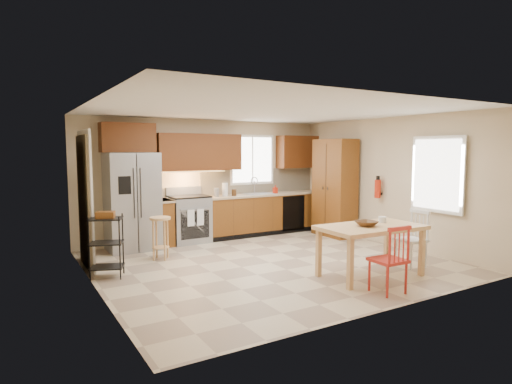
{
  "coord_description": "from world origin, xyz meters",
  "views": [
    {
      "loc": [
        -3.76,
        -5.87,
        1.87
      ],
      "look_at": [
        -0.03,
        0.4,
        1.15
      ],
      "focal_mm": 30.0,
      "sensor_mm": 36.0,
      "label": 1
    }
  ],
  "objects": [
    {
      "name": "floor",
      "position": [
        0.0,
        0.0,
        0.0
      ],
      "size": [
        5.5,
        5.5,
        0.0
      ],
      "primitive_type": "plane",
      "color": "tan",
      "rests_on": "ground"
    },
    {
      "name": "ceiling",
      "position": [
        0.0,
        0.0,
        2.5
      ],
      "size": [
        5.5,
        5.0,
        0.02
      ],
      "primitive_type": "cube",
      "color": "silver",
      "rests_on": "ground"
    },
    {
      "name": "wall_back",
      "position": [
        0.0,
        2.5,
        1.25
      ],
      "size": [
        5.5,
        0.02,
        2.5
      ],
      "primitive_type": "cube",
      "color": "#CCB793",
      "rests_on": "ground"
    },
    {
      "name": "wall_front",
      "position": [
        0.0,
        -2.5,
        1.25
      ],
      "size": [
        5.5,
        0.02,
        2.5
      ],
      "primitive_type": "cube",
      "color": "#CCB793",
      "rests_on": "ground"
    },
    {
      "name": "wall_left",
      "position": [
        -2.75,
        0.0,
        1.25
      ],
      "size": [
        0.02,
        5.0,
        2.5
      ],
      "primitive_type": "cube",
      "color": "#CCB793",
      "rests_on": "ground"
    },
    {
      "name": "wall_right",
      "position": [
        2.75,
        0.0,
        1.25
      ],
      "size": [
        0.02,
        5.0,
        2.5
      ],
      "primitive_type": "cube",
      "color": "#CCB793",
      "rests_on": "ground"
    },
    {
      "name": "refrigerator",
      "position": [
        -1.7,
        2.12,
        0.91
      ],
      "size": [
        0.92,
        0.75,
        1.82
      ],
      "primitive_type": "cube",
      "color": "gray",
      "rests_on": "floor"
    },
    {
      "name": "range_stove",
      "position": [
        -0.55,
        2.19,
        0.46
      ],
      "size": [
        0.76,
        0.63,
        0.92
      ],
      "primitive_type": "cube",
      "color": "gray",
      "rests_on": "floor"
    },
    {
      "name": "base_cabinet_narrow",
      "position": [
        -1.1,
        2.2,
        0.45
      ],
      "size": [
        0.3,
        0.6,
        0.9
      ],
      "primitive_type": "cube",
      "color": "brown",
      "rests_on": "floor"
    },
    {
      "name": "base_cabinet_run",
      "position": [
        1.29,
        2.2,
        0.45
      ],
      "size": [
        2.92,
        0.6,
        0.9
      ],
      "primitive_type": "cube",
      "color": "brown",
      "rests_on": "floor"
    },
    {
      "name": "dishwasher",
      "position": [
        1.85,
        1.91,
        0.45
      ],
      "size": [
        0.6,
        0.02,
        0.78
      ],
      "primitive_type": "cube",
      "color": "black",
      "rests_on": "floor"
    },
    {
      "name": "backsplash",
      "position": [
        1.29,
        2.48,
        1.18
      ],
      "size": [
        2.92,
        0.03,
        0.55
      ],
      "primitive_type": "cube",
      "color": "beige",
      "rests_on": "wall_back"
    },
    {
      "name": "upper_over_fridge",
      "position": [
        -1.7,
        2.33,
        2.1
      ],
      "size": [
        1.0,
        0.35,
        0.55
      ],
      "primitive_type": "cube",
      "color": "#53250D",
      "rests_on": "wall_back"
    },
    {
      "name": "upper_left_block",
      "position": [
        -0.25,
        2.33,
        1.83
      ],
      "size": [
        1.8,
        0.35,
        0.75
      ],
      "primitive_type": "cube",
      "color": "#53250D",
      "rests_on": "wall_back"
    },
    {
      "name": "upper_right_block",
      "position": [
        2.25,
        2.33,
        1.83
      ],
      "size": [
        1.0,
        0.35,
        0.75
      ],
      "primitive_type": "cube",
      "color": "#53250D",
      "rests_on": "wall_back"
    },
    {
      "name": "window_back",
      "position": [
        1.1,
        2.48,
        1.65
      ],
      "size": [
        1.12,
        0.04,
        1.12
      ],
      "primitive_type": "cube",
      "color": "white",
      "rests_on": "wall_back"
    },
    {
      "name": "sink",
      "position": [
        1.1,
        2.2,
        0.86
      ],
      "size": [
        0.62,
        0.46,
        0.16
      ],
      "primitive_type": "cube",
      "color": "gray",
      "rests_on": "base_cabinet_run"
    },
    {
      "name": "undercab_glow",
      "position": [
        -0.55,
        2.3,
        1.43
      ],
      "size": [
        1.6,
        0.3,
        0.01
      ],
      "primitive_type": "cube",
      "color": "#FFBF66",
      "rests_on": "wall_back"
    },
    {
      "name": "soap_bottle",
      "position": [
        1.48,
        2.1,
        1.0
      ],
      "size": [
        0.09,
        0.09,
        0.19
      ],
      "primitive_type": "imported",
      "color": "#B2200C",
      "rests_on": "base_cabinet_run"
    },
    {
      "name": "paper_towel",
      "position": [
        0.25,
        2.15,
        1.04
      ],
      "size": [
        0.12,
        0.12,
        0.28
      ],
      "primitive_type": "cylinder",
      "color": "silver",
      "rests_on": "base_cabinet_run"
    },
    {
      "name": "canister_steel",
      "position": [
        0.05,
        2.15,
        0.99
      ],
      "size": [
        0.11,
        0.11,
        0.18
      ],
      "primitive_type": "cylinder",
      "color": "gray",
      "rests_on": "base_cabinet_run"
    },
    {
      "name": "canister_wood",
      "position": [
        0.45,
        2.12,
        0.97
      ],
      "size": [
        0.1,
        0.1,
        0.14
      ],
      "primitive_type": "cylinder",
      "color": "#482C13",
      "rests_on": "base_cabinet_run"
    },
    {
      "name": "pantry",
      "position": [
        2.43,
        1.2,
        1.05
      ],
      "size": [
        0.5,
        0.95,
        2.1
      ],
      "primitive_type": "cube",
      "color": "brown",
      "rests_on": "floor"
    },
    {
      "name": "fire_extinguisher",
      "position": [
        2.63,
        0.15,
        1.1
      ],
      "size": [
        0.12,
        0.12,
        0.36
      ],
      "primitive_type": "cylinder",
      "color": "#B2200C",
      "rests_on": "wall_right"
    },
    {
      "name": "window_right",
      "position": [
        2.68,
        -1.15,
        1.45
      ],
      "size": [
        0.04,
        1.02,
        1.32
      ],
      "primitive_type": "cube",
      "color": "white",
      "rests_on": "wall_right"
    },
    {
      "name": "doorway",
      "position": [
        -2.67,
        1.3,
        1.05
      ],
      "size": [
        0.04,
        0.95,
        2.1
      ],
      "primitive_type": "cube",
      "color": "#8C7A59",
      "rests_on": "wall_left"
    },
    {
      "name": "dining_table",
      "position": [
        0.87,
        -1.4,
        0.37
      ],
      "size": [
        1.57,
        0.93,
        0.75
      ],
      "primitive_type": null,
      "rotation": [
        0.0,
        0.0,
        -0.04
      ],
      "color": "tan",
      "rests_on": "floor"
    },
    {
      "name": "chair_red",
      "position": [
        0.52,
        -2.05,
        0.45
      ],
      "size": [
        0.44,
        0.44,
        0.9
      ],
      "primitive_type": null,
      "rotation": [
        0.0,
        0.0,
        -0.04
      ],
      "color": "#B3261B",
      "rests_on": "floor"
    },
    {
      "name": "chair_white",
      "position": [
        1.82,
        -1.35,
        0.45
      ],
      "size": [
        0.44,
        0.44,
        0.9
      ],
      "primitive_type": null,
      "rotation": [
        0.0,
        0.0,
        1.53
      ],
      "color": "silver",
      "rests_on": "floor"
    },
    {
      "name": "table_bowl",
      "position": [
        0.78,
        -1.4,
        0.76
      ],
      "size": [
        0.32,
        0.32,
        0.08
      ],
      "primitive_type": "imported",
      "rotation": [
        0.0,
        0.0,
        -0.04
      ],
      "color": "#482C13",
      "rests_on": "dining_table"
    },
    {
      "name": "table_jar",
      "position": [
        1.21,
        -1.3,
        0.78
      ],
      "size": [
        0.11,
        0.11,
        0.13
      ],
      "primitive_type": "cylinder",
      "rotation": [
        0.0,
        0.0,
        -0.04
      ],
      "color": "silver",
      "rests_on": "dining_table"
    },
    {
      "name": "bar_stool",
      "position": [
        -1.49,
        1.15,
        0.37
      ],
      "size": [
        0.38,
        0.38,
        0.73
      ],
      "primitive_type": null,
      "rotation": [
        0.0,
        0.0,
        -0.06
      ],
      "color": "tan",
      "rests_on": "floor"
    },
    {
      "name": "utility_cart",
      "position": [
        -2.5,
        0.54,
        0.46
      ],
      "size": [
        0.56,
        0.5,
        0.92
      ],
      "primitive_type": null,
      "rotation": [
        0.0,
        0.0,
        -0.38
      ],
      "color": "black",
      "rests_on": "floor"
    }
  ]
}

